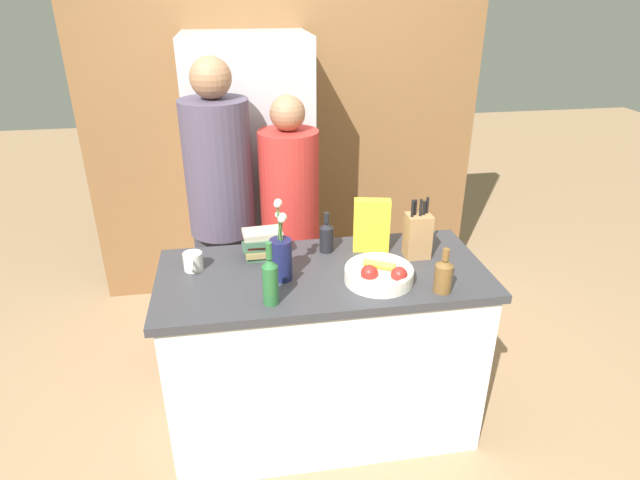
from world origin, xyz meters
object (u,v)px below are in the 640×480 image
object	(u,v)px
knife_block	(418,235)
person_in_blue	(290,221)
cereal_box	(372,225)
bottle_wine	(444,275)
bottle_vinegar	(270,280)
fruit_bowl	(379,273)
bottle_oil	(326,236)
refrigerator	(253,185)
flower_vase	(281,255)
coffee_mug	(193,262)
book_stack	(264,244)
person_at_sink	(222,206)

from	to	relation	value
knife_block	person_in_blue	distance (m)	0.80
cereal_box	bottle_wine	world-z (taller)	cereal_box
bottle_vinegar	bottle_wine	bearing A→B (deg)	-1.91
fruit_bowl	bottle_oil	world-z (taller)	bottle_oil
refrigerator	fruit_bowl	bearing A→B (deg)	-69.48
flower_vase	bottle_wine	world-z (taller)	flower_vase
bottle_oil	bottle_vinegar	xyz separation A→B (m)	(-0.31, -0.44, 0.03)
coffee_mug	book_stack	world-z (taller)	book_stack
fruit_bowl	cereal_box	xyz separation A→B (m)	(0.04, 0.31, 0.09)
coffee_mug	person_in_blue	bearing A→B (deg)	45.41
bottle_vinegar	person_at_sink	size ratio (longest dim) A/B	0.16
bottle_wine	refrigerator	bearing A→B (deg)	117.21
flower_vase	person_at_sink	size ratio (longest dim) A/B	0.21
cereal_box	person_at_sink	xyz separation A→B (m)	(-0.73, 0.46, -0.03)
flower_vase	bottle_wine	size ratio (longest dim) A/B	1.89
cereal_box	person_in_blue	xyz separation A→B (m)	(-0.35, 0.46, -0.15)
refrigerator	book_stack	bearing A→B (deg)	-89.70
fruit_bowl	book_stack	distance (m)	0.60
bottle_oil	person_at_sink	distance (m)	0.67
knife_block	bottle_oil	xyz separation A→B (m)	(-0.42, 0.13, -0.03)
book_stack	person_in_blue	size ratio (longest dim) A/B	0.13
cereal_box	book_stack	size ratio (longest dim) A/B	1.32
cereal_box	person_in_blue	world-z (taller)	person_in_blue
bottle_oil	person_at_sink	bearing A→B (deg)	139.56
flower_vase	person_at_sink	bearing A→B (deg)	111.30
bottle_vinegar	refrigerator	bearing A→B (deg)	90.18
fruit_bowl	book_stack	size ratio (longest dim) A/B	1.51
flower_vase	book_stack	bearing A→B (deg)	105.23
bottle_oil	person_at_sink	world-z (taller)	person_at_sink
cereal_box	coffee_mug	world-z (taller)	cereal_box
knife_block	person_at_sink	bearing A→B (deg)	149.03
flower_vase	book_stack	xyz separation A→B (m)	(-0.06, 0.23, -0.05)
bottle_oil	bottle_wine	size ratio (longest dim) A/B	1.01
bottle_vinegar	person_in_blue	world-z (taller)	person_in_blue
book_stack	person_in_blue	xyz separation A→B (m)	(0.18, 0.44, -0.08)
refrigerator	book_stack	world-z (taller)	refrigerator
person_at_sink	flower_vase	bearing A→B (deg)	-46.84
knife_block	person_at_sink	size ratio (longest dim) A/B	0.17
knife_block	coffee_mug	size ratio (longest dim) A/B	2.44
knife_block	flower_vase	xyz separation A→B (m)	(-0.67, -0.11, 0.00)
knife_block	bottle_oil	distance (m)	0.44
coffee_mug	book_stack	xyz separation A→B (m)	(0.33, 0.08, 0.02)
fruit_bowl	knife_block	xyz separation A→B (m)	(0.24, 0.21, 0.07)
person_at_sink	coffee_mug	bearing A→B (deg)	-82.57
bottle_vinegar	person_in_blue	distance (m)	0.90
cereal_box	coffee_mug	distance (m)	0.87
bottle_vinegar	person_in_blue	xyz separation A→B (m)	(0.18, 0.87, -0.12)
book_stack	bottle_vinegar	xyz separation A→B (m)	(-0.00, -0.43, 0.04)
knife_block	bottle_vinegar	size ratio (longest dim) A/B	1.08
flower_vase	bottle_vinegar	size ratio (longest dim) A/B	1.37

